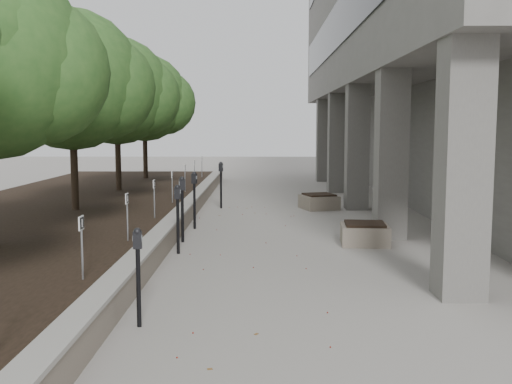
{
  "coord_description": "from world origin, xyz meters",
  "views": [
    {
      "loc": [
        0.29,
        -8.08,
        2.66
      ],
      "look_at": [
        0.19,
        5.49,
        1.16
      ],
      "focal_mm": 41.48,
      "sensor_mm": 36.0,
      "label": 1
    }
  ],
  "objects_px": {
    "parking_meter_4": "(194,200)",
    "parking_meter_2": "(178,219)",
    "parking_meter_1": "(138,278)",
    "parking_meter_5": "(221,185)",
    "crabapple_tree_4": "(117,114)",
    "planter_back": "(319,201)",
    "planter_front": "(365,233)",
    "crabapple_tree_5": "(145,116)",
    "crabapple_tree_3": "(72,110)",
    "parking_meter_3": "(182,209)"
  },
  "relations": [
    {
      "from": "parking_meter_4",
      "to": "parking_meter_2",
      "type": "bearing_deg",
      "value": -73.6
    },
    {
      "from": "parking_meter_2",
      "to": "parking_meter_1",
      "type": "bearing_deg",
      "value": -85.6
    },
    {
      "from": "crabapple_tree_3",
      "to": "parking_meter_3",
      "type": "bearing_deg",
      "value": -38.32
    },
    {
      "from": "planter_back",
      "to": "parking_meter_4",
      "type": "bearing_deg",
      "value": -133.63
    },
    {
      "from": "parking_meter_1",
      "to": "parking_meter_4",
      "type": "xyz_separation_m",
      "value": [
        -0.1,
        7.64,
        0.08
      ]
    },
    {
      "from": "parking_meter_2",
      "to": "crabapple_tree_3",
      "type": "bearing_deg",
      "value": 134.09
    },
    {
      "from": "planter_front",
      "to": "parking_meter_3",
      "type": "bearing_deg",
      "value": 177.44
    },
    {
      "from": "parking_meter_5",
      "to": "planter_front",
      "type": "distance_m",
      "value": 7.0
    },
    {
      "from": "parking_meter_1",
      "to": "parking_meter_5",
      "type": "relative_size",
      "value": 0.88
    },
    {
      "from": "parking_meter_5",
      "to": "parking_meter_2",
      "type": "bearing_deg",
      "value": -78.06
    },
    {
      "from": "planter_front",
      "to": "planter_back",
      "type": "xyz_separation_m",
      "value": [
        -0.47,
        5.81,
        0.0
      ]
    },
    {
      "from": "crabapple_tree_3",
      "to": "parking_meter_5",
      "type": "xyz_separation_m",
      "value": [
        3.8,
        3.15,
        -2.35
      ]
    },
    {
      "from": "crabapple_tree_4",
      "to": "parking_meter_2",
      "type": "bearing_deg",
      "value": -69.21
    },
    {
      "from": "parking_meter_3",
      "to": "parking_meter_5",
      "type": "distance_m",
      "value": 5.77
    },
    {
      "from": "crabapple_tree_5",
      "to": "crabapple_tree_3",
      "type": "bearing_deg",
      "value": -90.0
    },
    {
      "from": "parking_meter_1",
      "to": "crabapple_tree_3",
      "type": "bearing_deg",
      "value": 107.68
    },
    {
      "from": "crabapple_tree_5",
      "to": "planter_front",
      "type": "bearing_deg",
      "value": -59.71
    },
    {
      "from": "crabapple_tree_5",
      "to": "parking_meter_1",
      "type": "distance_m",
      "value": 18.92
    },
    {
      "from": "crabapple_tree_4",
      "to": "parking_meter_5",
      "type": "relative_size",
      "value": 3.55
    },
    {
      "from": "crabapple_tree_3",
      "to": "parking_meter_5",
      "type": "distance_m",
      "value": 5.47
    },
    {
      "from": "crabapple_tree_3",
      "to": "planter_back",
      "type": "xyz_separation_m",
      "value": [
        7.0,
        3.02,
        -2.87
      ]
    },
    {
      "from": "crabapple_tree_5",
      "to": "parking_meter_3",
      "type": "relative_size",
      "value": 3.55
    },
    {
      "from": "parking_meter_5",
      "to": "planter_front",
      "type": "height_order",
      "value": "parking_meter_5"
    },
    {
      "from": "planter_back",
      "to": "parking_meter_3",
      "type": "bearing_deg",
      "value": -123.43
    },
    {
      "from": "crabapple_tree_4",
      "to": "crabapple_tree_5",
      "type": "xyz_separation_m",
      "value": [
        0.0,
        5.0,
        0.0
      ]
    },
    {
      "from": "parking_meter_1",
      "to": "planter_front",
      "type": "xyz_separation_m",
      "value": [
        4.0,
        5.64,
        -0.42
      ]
    },
    {
      "from": "crabapple_tree_3",
      "to": "planter_back",
      "type": "distance_m",
      "value": 8.15
    },
    {
      "from": "parking_meter_1",
      "to": "parking_meter_5",
      "type": "height_order",
      "value": "parking_meter_5"
    },
    {
      "from": "parking_meter_1",
      "to": "parking_meter_2",
      "type": "distance_m",
      "value": 4.58
    },
    {
      "from": "parking_meter_1",
      "to": "planter_back",
      "type": "bearing_deg",
      "value": 68.16
    },
    {
      "from": "crabapple_tree_3",
      "to": "planter_front",
      "type": "height_order",
      "value": "crabapple_tree_3"
    },
    {
      "from": "parking_meter_3",
      "to": "parking_meter_2",
      "type": "bearing_deg",
      "value": -106.62
    },
    {
      "from": "crabapple_tree_5",
      "to": "parking_meter_4",
      "type": "distance_m",
      "value": 11.55
    },
    {
      "from": "crabapple_tree_4",
      "to": "parking_meter_2",
      "type": "relative_size",
      "value": 3.71
    },
    {
      "from": "crabapple_tree_4",
      "to": "parking_meter_4",
      "type": "height_order",
      "value": "crabapple_tree_4"
    },
    {
      "from": "crabapple_tree_4",
      "to": "parking_meter_1",
      "type": "bearing_deg",
      "value": -75.5
    },
    {
      "from": "parking_meter_4",
      "to": "planter_front",
      "type": "bearing_deg",
      "value": -9.42
    },
    {
      "from": "planter_back",
      "to": "crabapple_tree_4",
      "type": "bearing_deg",
      "value": 164.2
    },
    {
      "from": "parking_meter_2",
      "to": "crabapple_tree_5",
      "type": "bearing_deg",
      "value": 106.64
    },
    {
      "from": "parking_meter_1",
      "to": "planter_back",
      "type": "distance_m",
      "value": 11.99
    },
    {
      "from": "crabapple_tree_4",
      "to": "parking_meter_5",
      "type": "xyz_separation_m",
      "value": [
        3.8,
        -1.85,
        -2.35
      ]
    },
    {
      "from": "crabapple_tree_5",
      "to": "planter_back",
      "type": "xyz_separation_m",
      "value": [
        7.0,
        -6.98,
        -2.87
      ]
    },
    {
      "from": "parking_meter_5",
      "to": "crabapple_tree_4",
      "type": "bearing_deg",
      "value": 169.54
    },
    {
      "from": "parking_meter_2",
      "to": "planter_front",
      "type": "bearing_deg",
      "value": 17.56
    },
    {
      "from": "parking_meter_1",
      "to": "parking_meter_3",
      "type": "relative_size",
      "value": 0.88
    },
    {
      "from": "parking_meter_3",
      "to": "parking_meter_5",
      "type": "xyz_separation_m",
      "value": [
        0.51,
        5.75,
        0.0
      ]
    },
    {
      "from": "crabapple_tree_4",
      "to": "parking_meter_4",
      "type": "xyz_separation_m",
      "value": [
        3.37,
        -5.79,
        -2.37
      ]
    },
    {
      "from": "crabapple_tree_3",
      "to": "parking_meter_1",
      "type": "bearing_deg",
      "value": -67.61
    },
    {
      "from": "crabapple_tree_5",
      "to": "parking_meter_2",
      "type": "bearing_deg",
      "value": -76.36
    },
    {
      "from": "crabapple_tree_4",
      "to": "crabapple_tree_5",
      "type": "bearing_deg",
      "value": 90.0
    }
  ]
}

